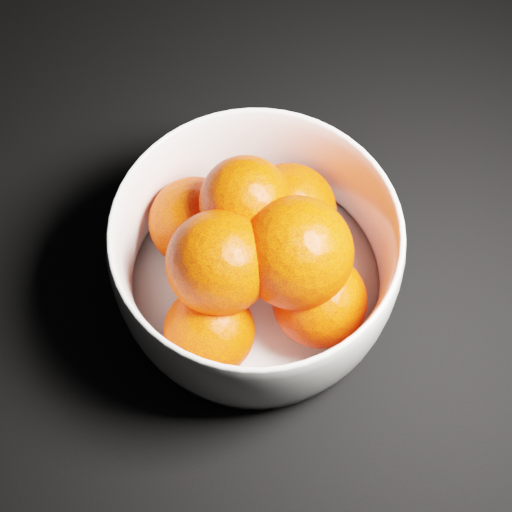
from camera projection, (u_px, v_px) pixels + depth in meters
bowl at (256, 259)px, 0.64m from camera, size 0.26×0.26×0.12m
orange_pile at (257, 252)px, 0.62m from camera, size 0.21×0.21×0.14m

